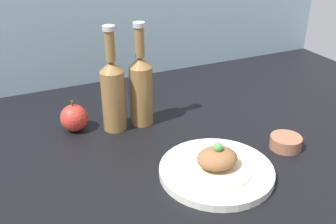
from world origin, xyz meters
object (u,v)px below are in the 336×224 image
plated_food (217,160)px  cider_bottle_right (141,87)px  cider_bottle_left (113,92)px  plate (216,170)px  dipping_bowl (286,142)px  apple (74,118)px

plated_food → cider_bottle_right: bearing=101.8°
cider_bottle_left → cider_bottle_right: bearing=0.0°
plate → cider_bottle_right: cider_bottle_right is taller
cider_bottle_left → dipping_bowl: size_ratio=3.64×
plate → cider_bottle_right: bearing=101.8°
plated_food → cider_bottle_left: 33.97cm
dipping_bowl → plated_food: bearing=-173.2°
plate → dipping_bowl: dipping_bowl is taller
plate → plated_food: size_ratio=1.59×
plated_food → cider_bottle_left: bearing=115.2°
apple → dipping_bowl: (46.05, -31.07, -2.09)cm
plate → cider_bottle_left: size_ratio=0.91×
cider_bottle_left → cider_bottle_right: size_ratio=1.00×
plated_food → plate: bearing=-90.0°
cider_bottle_left → dipping_bowl: cider_bottle_left is taller
plated_food → dipping_bowl: (21.58, 2.56, -2.28)cm
cider_bottle_right → apple: bearing=169.0°
plate → cider_bottle_left: (-14.14, 30.10, 9.65)cm
cider_bottle_left → apple: cider_bottle_left is taller
cider_bottle_left → apple: bearing=161.1°
plated_food → cider_bottle_right: 31.52cm
plate → cider_bottle_right: (-6.29, 30.10, 9.65)cm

